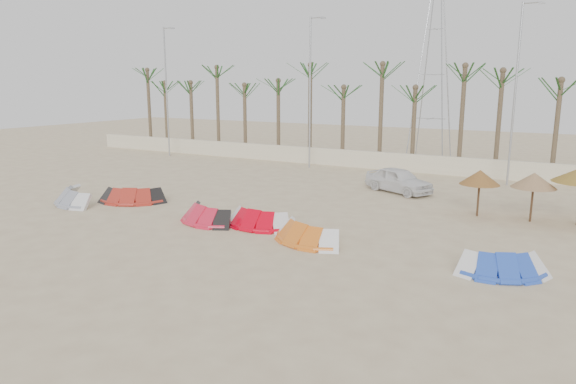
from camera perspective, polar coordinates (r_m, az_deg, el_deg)
The scene contains 16 objects.
ground at distance 19.50m, azimuth -8.73°, elevation -6.92°, with size 120.00×120.00×0.00m, color beige.
boundary_wall at distance 38.64m, azimuth 11.72°, elevation 3.32°, with size 60.00×0.30×1.30m, color beige.
palm_line at distance 39.48m, azimuth 13.70°, elevation 11.85°, with size 52.00×4.00×7.70m.
lamp_a at distance 46.67m, azimuth -13.31°, elevation 10.99°, with size 1.25×0.14×11.00m.
lamp_b at distance 38.64m, azimuth 2.50°, elevation 11.17°, with size 1.25×0.14×11.00m.
lamp_c at distance 34.64m, azimuth 23.98°, elevation 10.10°, with size 1.25×0.14×11.00m.
pylon at distance 44.19m, azimuth 15.31°, elevation 3.34°, with size 3.00×3.00×14.00m, color #A5A8AD, non-canonical shape.
kite_grey at distance 29.76m, azimuth -22.11°, elevation -0.28°, with size 4.16×2.98×0.90m.
kite_red_left at distance 28.92m, azimuth -16.52°, elevation -0.23°, with size 3.94×2.79×0.90m.
kite_red_mid at distance 24.04m, azimuth -8.76°, elevation -2.27°, with size 3.57×2.32×0.90m.
kite_red_right at distance 23.01m, azimuth -3.07°, elevation -2.79°, with size 3.26×1.61×0.90m.
kite_orange at distance 20.84m, azimuth 2.32°, elevation -4.34°, with size 3.72×2.46×0.90m.
kite_blue at distance 18.76m, azimuth 22.94°, elevation -7.17°, with size 3.38×2.47×0.90m.
parasol_left at distance 26.05m, azimuth 20.55°, elevation 1.53°, with size 1.88×1.88×2.26m.
parasol_mid at distance 25.97m, azimuth 25.66°, elevation 1.17°, with size 2.01×2.01×2.30m.
car at distance 30.80m, azimuth 12.19°, elevation 1.31°, with size 1.72×4.29×1.46m, color white.
Camera 1 is at (11.50, -14.47, 6.24)m, focal length 32.00 mm.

